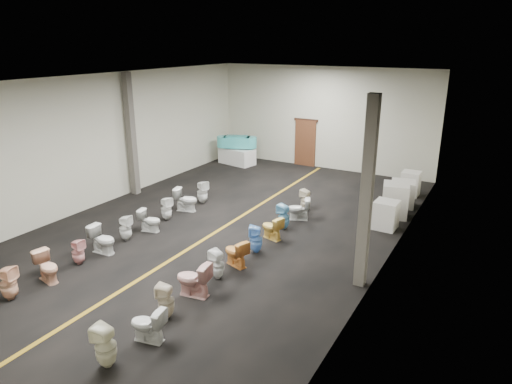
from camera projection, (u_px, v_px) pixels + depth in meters
floor at (227, 225)px, 14.37m from camera, size 16.00×16.00×0.00m
ceiling at (223, 79)px, 12.95m from camera, size 16.00×16.00×0.00m
wall_back at (323, 118)px, 20.28m from camera, size 10.00×0.00×10.00m
wall_left at (106, 139)px, 15.98m from camera, size 0.00×16.00×16.00m
wall_right at (394, 180)px, 11.34m from camera, size 0.00×16.00×16.00m
aisle_stripe at (227, 225)px, 14.37m from camera, size 0.12×15.60×0.01m
back_door at (305, 143)px, 20.98m from camera, size 1.00×0.10×2.10m
door_frame at (306, 120)px, 20.65m from camera, size 1.15×0.08×0.10m
column_left at (131, 135)px, 16.69m from camera, size 0.25×0.25×4.50m
column_right at (367, 195)px, 10.21m from camera, size 0.25×0.25×4.50m
display_table at (237, 156)px, 21.43m from camera, size 1.80×1.14×0.74m
bathtub at (237, 142)px, 21.21m from camera, size 1.77×1.11×0.55m
appliance_crate_a at (386, 215)px, 14.03m from camera, size 0.71×0.71×0.88m
appliance_crate_b at (395, 200)px, 14.95m from camera, size 0.98×0.98×1.12m
appliance_crate_c at (402, 194)px, 15.92m from camera, size 0.95×0.95×0.91m
appliance_crate_d at (411, 184)px, 17.03m from camera, size 0.65×0.65×0.92m
toilet_left_1 at (8, 283)px, 10.15m from camera, size 0.45×0.45×0.81m
toilet_left_2 at (47, 267)px, 10.95m from camera, size 0.80×0.56×0.74m
toilet_left_3 at (78, 252)px, 11.78m from camera, size 0.33×0.32×0.70m
toilet_left_4 at (103, 239)px, 12.42m from camera, size 0.78×0.47×0.78m
toilet_left_5 at (125, 228)px, 13.19m from camera, size 0.42×0.41×0.76m
toilet_left_6 at (150, 221)px, 13.84m from camera, size 0.74×0.53×0.69m
toilet_left_7 at (166, 209)px, 14.71m from camera, size 0.41×0.41×0.77m
toilet_left_8 at (186, 200)px, 15.50m from camera, size 0.87×0.62×0.79m
toilet_left_9 at (202, 192)px, 16.22m from camera, size 0.47×0.47×0.83m
toilet_right_0 at (106, 346)px, 8.03m from camera, size 0.42×0.42×0.83m
toilet_right_1 at (148, 325)px, 8.75m from camera, size 0.76×0.52×0.72m
toilet_right_2 at (166, 301)px, 9.50m from camera, size 0.43×0.43×0.76m
toilet_right_3 at (193, 279)px, 10.30m from camera, size 0.87×0.57×0.83m
toilet_right_4 at (217, 264)px, 11.07m from camera, size 0.42×0.41×0.75m
toilet_right_5 at (236, 252)px, 11.70m from camera, size 0.81×0.62×0.73m
toilet_right_6 at (256, 239)px, 12.44m from camera, size 0.47×0.46×0.78m
toilet_right_7 at (272, 228)px, 13.30m from camera, size 0.77×0.57×0.70m
toilet_right_8 at (284, 217)px, 13.99m from camera, size 0.42×0.42×0.80m
toilet_right_9 at (299, 209)px, 14.73m from camera, size 0.82×0.65×0.73m
toilet_right_10 at (306, 200)px, 15.54m from camera, size 0.41×0.40×0.74m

